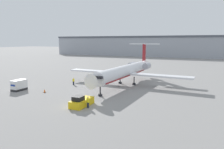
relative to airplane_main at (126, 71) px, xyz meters
name	(u,v)px	position (x,y,z in m)	size (l,w,h in m)	color
ground_plane	(79,106)	(-0.68, -19.42, -3.33)	(600.00, 600.00, 0.00)	gray
terminal_building	(179,46)	(-0.68, 100.58, 3.55)	(180.00, 16.80, 13.71)	#9EA3AD
airplane_main	(126,71)	(0.00, 0.00, 0.00)	(30.68, 29.87, 9.56)	white
pushback_tug	(82,102)	(-0.36, -19.05, -2.65)	(2.02, 4.67, 1.83)	yellow
luggage_cart	(19,85)	(-18.30, -14.88, -2.21)	(1.69, 3.14, 2.25)	#232326
worker_near_tug	(88,102)	(1.09, -19.52, -2.36)	(0.40, 0.26, 1.84)	#232838
worker_by_wing	(73,81)	(-11.27, -5.17, -2.46)	(0.40, 0.24, 1.68)	#232838
traffic_cone_left	(45,91)	(-12.19, -14.14, -3.00)	(0.54, 0.54, 0.71)	black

